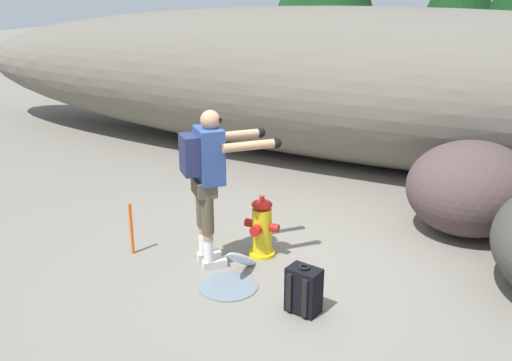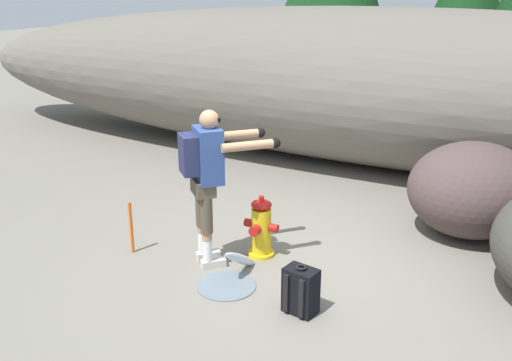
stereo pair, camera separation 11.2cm
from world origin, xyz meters
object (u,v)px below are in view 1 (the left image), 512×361
object	(u,v)px
spare_backpack	(304,290)
boulder_mid	(471,188)
survey_stake	(131,229)
fire_hydrant	(262,229)
utility_worker	(209,170)

from	to	relation	value
spare_backpack	boulder_mid	bearing A→B (deg)	-13.97
survey_stake	spare_backpack	bearing A→B (deg)	-6.82
fire_hydrant	utility_worker	bearing A→B (deg)	-133.56
spare_backpack	survey_stake	size ratio (longest dim) A/B	0.78
fire_hydrant	survey_stake	world-z (taller)	fire_hydrant
spare_backpack	boulder_mid	world-z (taller)	boulder_mid
fire_hydrant	boulder_mid	world-z (taller)	boulder_mid
boulder_mid	spare_backpack	bearing A→B (deg)	-114.34
spare_backpack	survey_stake	xyz separation A→B (m)	(-2.15, 0.26, 0.08)
fire_hydrant	utility_worker	world-z (taller)	utility_worker
fire_hydrant	utility_worker	size ratio (longest dim) A/B	0.42
fire_hydrant	survey_stake	size ratio (longest dim) A/B	1.17
spare_backpack	utility_worker	bearing A→B (deg)	80.92
utility_worker	spare_backpack	distance (m)	1.56
utility_worker	boulder_mid	world-z (taller)	utility_worker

